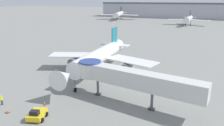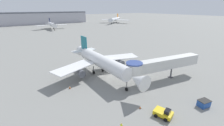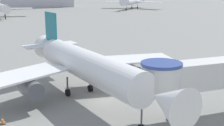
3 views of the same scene
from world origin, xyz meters
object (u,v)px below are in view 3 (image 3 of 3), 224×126
(main_airplane, at_px, (86,66))
(background_jet_navy_tail, at_px, (1,8))
(traffic_cone_port_wing, at_px, (3,121))
(background_jet_orange_tail, at_px, (134,1))

(main_airplane, distance_m, background_jet_navy_tail, 112.85)
(traffic_cone_port_wing, distance_m, background_jet_orange_tail, 165.43)
(background_jet_orange_tail, height_order, background_jet_navy_tail, background_jet_orange_tail)
(traffic_cone_port_wing, relative_size, background_jet_orange_tail, 0.02)
(traffic_cone_port_wing, distance_m, background_jet_navy_tail, 117.00)
(main_airplane, bearing_deg, background_jet_orange_tail, 51.95)
(traffic_cone_port_wing, bearing_deg, main_airplane, 13.17)
(background_jet_orange_tail, bearing_deg, main_airplane, -74.91)
(main_airplane, height_order, background_jet_orange_tail, background_jet_orange_tail)
(background_jet_orange_tail, bearing_deg, traffic_cone_port_wing, -77.35)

